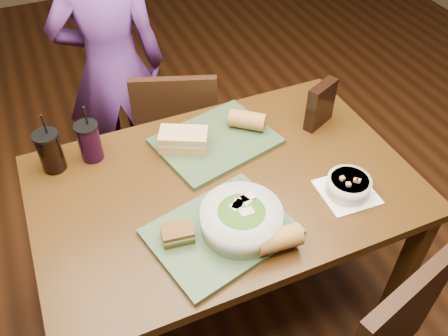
{
  "coord_description": "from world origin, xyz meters",
  "views": [
    {
      "loc": [
        -0.45,
        -1.05,
        1.92
      ],
      "look_at": [
        0.0,
        0.0,
        0.82
      ],
      "focal_mm": 38.0,
      "sensor_mm": 36.0,
      "label": 1
    }
  ],
  "objects": [
    {
      "name": "salad_bowl",
      "position": [
        -0.03,
        -0.21,
        0.81
      ],
      "size": [
        0.25,
        0.25,
        0.08
      ],
      "color": "silver",
      "rests_on": "tray_near"
    },
    {
      "name": "cup_berry",
      "position": [
        -0.39,
        0.31,
        0.83
      ],
      "size": [
        0.09,
        0.09,
        0.23
      ],
      "color": "black",
      "rests_on": "dining_table"
    },
    {
      "name": "baguette_far",
      "position": [
        0.19,
        0.22,
        0.8
      ],
      "size": [
        0.15,
        0.14,
        0.07
      ],
      "primitive_type": "cylinder",
      "rotation": [
        0.0,
        1.57,
        -0.67
      ],
      "color": "#AD7533",
      "rests_on": "tray_far"
    },
    {
      "name": "chair_far",
      "position": [
        0.0,
        0.63,
        0.47
      ],
      "size": [
        0.47,
        0.48,
        0.85
      ],
      "color": "black",
      "rests_on": "ground"
    },
    {
      "name": "sandwich_far",
      "position": [
        -0.07,
        0.21,
        0.8
      ],
      "size": [
        0.2,
        0.16,
        0.07
      ],
      "color": "tan",
      "rests_on": "tray_far"
    },
    {
      "name": "tray_near",
      "position": [
        -0.1,
        -0.2,
        0.76
      ],
      "size": [
        0.48,
        0.41,
        0.02
      ],
      "primitive_type": "cube",
      "rotation": [
        0.0,
        0.0,
        0.24
      ],
      "color": "#334C2C",
      "rests_on": "dining_table"
    },
    {
      "name": "chip_bag",
      "position": [
        0.47,
        0.15,
        0.84
      ],
      "size": [
        0.14,
        0.1,
        0.18
      ],
      "primitive_type": "cube",
      "rotation": [
        0.0,
        0.0,
        0.43
      ],
      "color": "black",
      "rests_on": "dining_table"
    },
    {
      "name": "tray_far",
      "position": [
        0.05,
        0.2,
        0.76
      ],
      "size": [
        0.48,
        0.41,
        0.02
      ],
      "primitive_type": "cube",
      "rotation": [
        0.0,
        0.0,
        0.24
      ],
      "color": "#334C2C",
      "rests_on": "dining_table"
    },
    {
      "name": "diner",
      "position": [
        -0.17,
        0.94,
        0.71
      ],
      "size": [
        0.56,
        0.41,
        1.41
      ],
      "primitive_type": "imported",
      "rotation": [
        0.0,
        0.0,
        2.99
      ],
      "color": "#542A73",
      "rests_on": "ground"
    },
    {
      "name": "ground",
      "position": [
        0.0,
        0.0,
        0.0
      ],
      "size": [
        6.0,
        6.0,
        0.0
      ],
      "primitive_type": "plane",
      "color": "#381C0B",
      "rests_on": "ground"
    },
    {
      "name": "sandwich_near",
      "position": [
        -0.23,
        -0.18,
        0.79
      ],
      "size": [
        0.1,
        0.08,
        0.05
      ],
      "color": "#593819",
      "rests_on": "tray_near"
    },
    {
      "name": "cup_cola",
      "position": [
        -0.52,
        0.31,
        0.83
      ],
      "size": [
        0.09,
        0.09,
        0.24
      ],
      "color": "black",
      "rests_on": "dining_table"
    },
    {
      "name": "dining_table",
      "position": [
        0.0,
        0.0,
        0.66
      ],
      "size": [
        1.3,
        0.85,
        0.75
      ],
      "color": "#40270C",
      "rests_on": "ground"
    },
    {
      "name": "baguette_near",
      "position": [
        0.04,
        -0.33,
        0.8
      ],
      "size": [
        0.14,
        0.08,
        0.07
      ],
      "primitive_type": "cylinder",
      "rotation": [
        0.0,
        1.57,
        -0.09
      ],
      "color": "#AD7533",
      "rests_on": "tray_near"
    },
    {
      "name": "soup_bowl",
      "position": [
        0.36,
        -0.21,
        0.78
      ],
      "size": [
        0.19,
        0.19,
        0.07
      ],
      "color": "white",
      "rests_on": "dining_table"
    }
  ]
}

